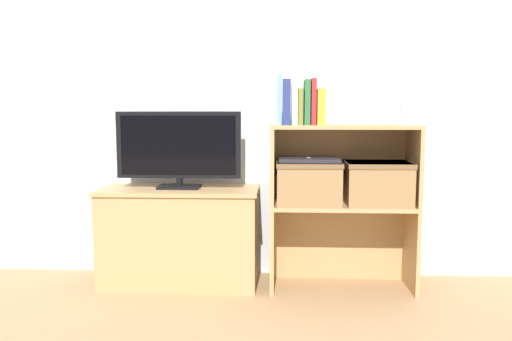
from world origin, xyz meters
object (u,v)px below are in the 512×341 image
(tv_stand, at_px, (180,236))
(book_olive, at_px, (300,107))
(book_navy, at_px, (286,103))
(tv, at_px, (179,147))
(book_crimson, at_px, (313,102))
(book_mustard, at_px, (321,107))
(book_forest, at_px, (307,103))
(storage_basket_right, at_px, (377,181))
(laptop, at_px, (309,160))
(book_skyblue, at_px, (279,100))
(storage_basket_left, at_px, (308,181))
(book_ivory, at_px, (294,105))
(baby_monitor, at_px, (405,114))

(tv_stand, bearing_deg, book_olive, -7.07)
(book_navy, bearing_deg, tv, 172.22)
(book_crimson, relative_size, book_mustard, 1.28)
(book_navy, height_order, book_forest, book_navy)
(book_navy, distance_m, storage_basket_right, 0.62)
(storage_basket_right, bearing_deg, book_crimson, -173.76)
(laptop, bearing_deg, storage_basket_right, 0.00)
(book_skyblue, xyz_separation_m, book_crimson, (0.17, 0.00, -0.01))
(book_olive, relative_size, storage_basket_left, 0.55)
(book_mustard, distance_m, laptop, 0.28)
(book_ivory, xyz_separation_m, book_forest, (0.06, 0.00, 0.01))
(book_skyblue, distance_m, book_olive, 0.11)
(book_olive, bearing_deg, baby_monitor, 5.51)
(book_crimson, relative_size, baby_monitor, 1.64)
(tv, xyz_separation_m, storage_basket_right, (1.03, -0.04, -0.17))
(tv_stand, bearing_deg, book_mustard, -6.11)
(storage_basket_left, bearing_deg, book_forest, -112.03)
(baby_monitor, height_order, laptop, baby_monitor)
(tv_stand, xyz_separation_m, book_navy, (0.56, -0.08, 0.71))
(tv_stand, relative_size, storage_basket_left, 2.55)
(book_mustard, xyz_separation_m, storage_basket_right, (0.30, 0.04, -0.38))
(book_ivory, distance_m, storage_basket_right, 0.58)
(book_skyblue, bearing_deg, laptop, 13.43)
(book_navy, xyz_separation_m, book_mustard, (0.17, 0.00, -0.02))
(book_skyblue, xyz_separation_m, book_forest, (0.14, 0.00, -0.01))
(book_navy, distance_m, laptop, 0.32)
(book_skyblue, relative_size, book_olive, 1.40)
(book_skyblue, xyz_separation_m, book_mustard, (0.21, 0.00, -0.04))
(book_mustard, xyz_separation_m, baby_monitor, (0.43, 0.05, -0.03))
(baby_monitor, bearing_deg, book_ivory, -174.77)
(tv, distance_m, book_olive, 0.67)
(book_ivory, xyz_separation_m, baby_monitor, (0.56, 0.05, -0.05))
(book_skyblue, relative_size, storage_basket_left, 0.77)
(book_crimson, bearing_deg, book_navy, 180.00)
(book_crimson, bearing_deg, book_ivory, 180.00)
(book_navy, relative_size, storage_basket_left, 0.68)
(tv_stand, height_order, book_mustard, book_mustard)
(book_forest, bearing_deg, laptop, 67.97)
(tv_stand, distance_m, book_ivory, 0.93)
(book_crimson, bearing_deg, book_forest, 180.00)
(baby_monitor, bearing_deg, storage_basket_right, -173.70)
(book_navy, relative_size, baby_monitor, 1.62)
(book_olive, bearing_deg, book_mustard, 0.00)
(tv, distance_m, book_ivory, 0.65)
(tv_stand, height_order, storage_basket_left, storage_basket_left)
(book_skyblue, xyz_separation_m, baby_monitor, (0.64, 0.05, -0.07))
(book_navy, xyz_separation_m, book_olive, (0.07, 0.00, -0.02))
(book_olive, height_order, book_forest, book_forest)
(tv, xyz_separation_m, book_navy, (0.56, -0.08, 0.23))
(tv_stand, height_order, book_skyblue, book_skyblue)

